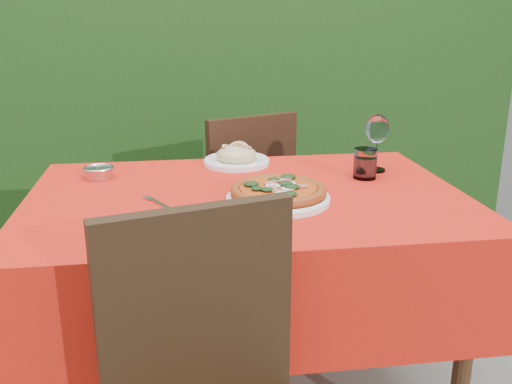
{
  "coord_description": "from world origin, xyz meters",
  "views": [
    {
      "loc": [
        -0.2,
        -1.56,
        1.25
      ],
      "look_at": [
        0.02,
        -0.05,
        0.77
      ],
      "focal_mm": 40.0,
      "sensor_mm": 36.0,
      "label": 1
    }
  ],
  "objects": [
    {
      "name": "pasta_plate",
      "position": [
        0.01,
        0.34,
        0.77
      ],
      "size": [
        0.23,
        0.23,
        0.06
      ],
      "rotation": [
        0.0,
        0.0,
        0.33
      ],
      "color": "white",
      "rests_on": "dining_table"
    },
    {
      "name": "dining_table",
      "position": [
        0.0,
        0.0,
        0.6
      ],
      "size": [
        1.26,
        0.86,
        0.75
      ],
      "color": "#432915",
      "rests_on": "ground"
    },
    {
      "name": "fork",
      "position": [
        -0.25,
        -0.07,
        0.75
      ],
      "size": [
        0.1,
        0.16,
        0.0
      ],
      "primitive_type": "cube",
      "rotation": [
        0.0,
        0.0,
        0.52
      ],
      "color": "#B2B1B9",
      "rests_on": "dining_table"
    },
    {
      "name": "steel_ramekin",
      "position": [
        -0.44,
        0.23,
        0.76
      ],
      "size": [
        0.09,
        0.09,
        0.03
      ],
      "primitive_type": "cylinder",
      "color": "silver",
      "rests_on": "dining_table"
    },
    {
      "name": "chair_far",
      "position": [
        0.07,
        0.7,
        0.5
      ],
      "size": [
        0.51,
        0.51,
        0.87
      ],
      "rotation": [
        0.0,
        0.0,
        3.53
      ],
      "color": "black",
      "rests_on": "ground"
    },
    {
      "name": "hedge",
      "position": [
        0.0,
        1.55,
        0.92
      ],
      "size": [
        3.2,
        0.55,
        1.78
      ],
      "color": "black",
      "rests_on": "ground"
    },
    {
      "name": "wine_glass",
      "position": [
        0.45,
        0.19,
        0.88
      ],
      "size": [
        0.08,
        0.08,
        0.19
      ],
      "color": "silver",
      "rests_on": "dining_table"
    },
    {
      "name": "water_glass",
      "position": [
        0.39,
        0.11,
        0.79
      ],
      "size": [
        0.07,
        0.07,
        0.1
      ],
      "color": "silver",
      "rests_on": "dining_table"
    },
    {
      "name": "pizza_plate",
      "position": [
        0.08,
        -0.08,
        0.77
      ],
      "size": [
        0.34,
        0.34,
        0.05
      ],
      "rotation": [
        0.0,
        0.0,
        0.37
      ],
      "color": "white",
      "rests_on": "dining_table"
    }
  ]
}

